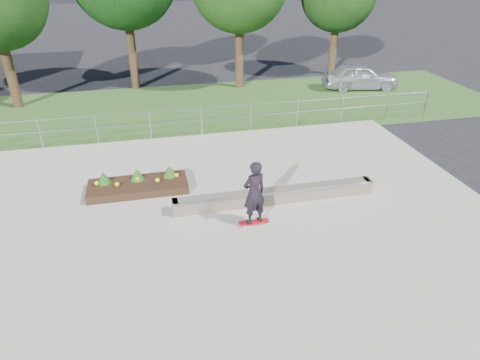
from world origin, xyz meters
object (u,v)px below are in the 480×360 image
Objects in this scene: skateboarder at (254,193)px; planter_bed at (138,184)px; grind_ledge at (275,196)px; parked_car at (360,76)px.

planter_bed is at bearing 138.63° from skateboarder.
planter_bed is at bearing 157.21° from grind_ledge.
skateboarder is at bearing 152.05° from parked_car.
grind_ledge is at bearing -22.79° from planter_bed.
grind_ledge is at bearing 152.51° from parked_car.
planter_bed is 1.60× the size of skateboarder.
planter_bed reaches higher than grind_ledge.
grind_ledge is 4.24m from planter_bed.
skateboarder is at bearing -41.37° from planter_bed.
skateboarder reaches higher than parked_car.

